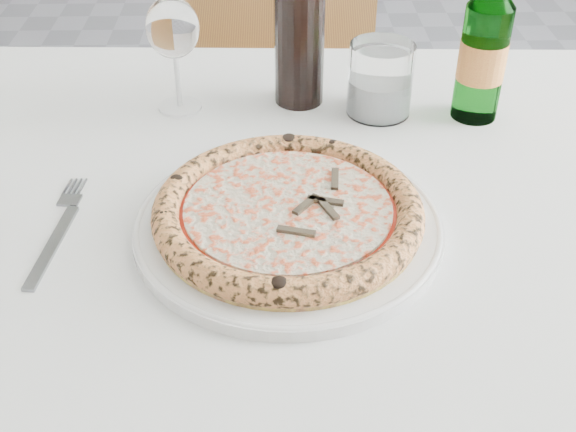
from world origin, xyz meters
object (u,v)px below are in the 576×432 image
object	(u,v)px
pizza	(288,211)
beer_bottle	(484,50)
tumbler	(380,84)
wine_bottle	(300,20)
chair_far	(275,74)
wine_glass	(173,31)
dining_table	(286,243)
plate	(288,224)

from	to	relation	value
pizza	beer_bottle	world-z (taller)	beer_bottle
tumbler	beer_bottle	xyz separation A→B (m)	(0.13, -0.01, 0.05)
tumbler	wine_bottle	size ratio (longest dim) A/B	0.35
chair_far	tumbler	size ratio (longest dim) A/B	9.36
wine_bottle	beer_bottle	bearing A→B (deg)	-12.19
wine_glass	tumbler	size ratio (longest dim) A/B	1.61
dining_table	pizza	world-z (taller)	pizza
dining_table	tumbler	world-z (taller)	tumbler
dining_table	plate	distance (m)	0.15
wine_glass	wine_bottle	size ratio (longest dim) A/B	0.57
chair_far	plate	xyz separation A→B (m)	(0.01, -0.87, 0.23)
dining_table	plate	size ratio (longest dim) A/B	4.03
plate	beer_bottle	size ratio (longest dim) A/B	1.39
dining_table	wine_bottle	world-z (taller)	wine_bottle
plate	wine_glass	bearing A→B (deg)	116.68
beer_bottle	wine_bottle	size ratio (longest dim) A/B	0.87
beer_bottle	dining_table	bearing A→B (deg)	-149.37
tumbler	beer_bottle	world-z (taller)	beer_bottle
pizza	wine_glass	xyz separation A→B (m)	(-0.15, 0.29, 0.09)
dining_table	wine_bottle	xyz separation A→B (m)	(0.02, 0.21, 0.22)
beer_bottle	wine_bottle	xyz separation A→B (m)	(-0.24, 0.05, 0.02)
beer_bottle	wine_glass	bearing A→B (deg)	175.48
tumbler	wine_bottle	bearing A→B (deg)	160.68
dining_table	wine_glass	xyz separation A→B (m)	(-0.15, 0.19, 0.21)
wine_glass	pizza	bearing A→B (deg)	-63.32
wine_glass	plate	bearing A→B (deg)	-63.32
chair_far	wine_glass	distance (m)	0.68
wine_glass	wine_bottle	world-z (taller)	wine_bottle
wine_glass	beer_bottle	world-z (taller)	beer_bottle
pizza	wine_glass	size ratio (longest dim) A/B	1.83
dining_table	wine_glass	world-z (taller)	wine_glass
tumbler	beer_bottle	bearing A→B (deg)	-5.94
chair_far	wine_bottle	distance (m)	0.66
plate	tumbler	xyz separation A→B (m)	(0.13, 0.27, 0.03)
plate	wine_bottle	world-z (taller)	wine_bottle
pizza	plate	bearing A→B (deg)	-32.01
chair_far	beer_bottle	bearing A→B (deg)	-66.15
beer_bottle	plate	bearing A→B (deg)	-135.85
chair_far	wine_bottle	size ratio (longest dim) A/B	3.32
wine_bottle	plate	bearing A→B (deg)	-94.41
chair_far	wine_glass	world-z (taller)	chair_far
plate	wine_glass	world-z (taller)	wine_glass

